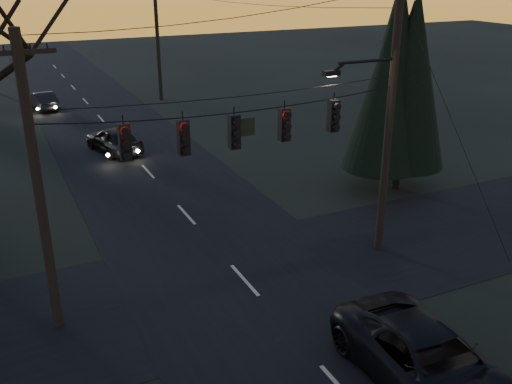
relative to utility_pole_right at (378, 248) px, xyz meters
name	(u,v)px	position (x,y,z in m)	size (l,w,h in m)	color
main_road	(159,184)	(-5.50, 10.00, 0.01)	(8.00, 120.00, 0.02)	black
cross_road	(245,280)	(-5.50, 0.00, 0.01)	(60.00, 7.00, 0.02)	black
utility_pole_right	(378,248)	(0.00, 0.00, 0.00)	(5.00, 0.30, 10.00)	black
utility_pole_left	(59,326)	(-11.50, 0.00, 0.00)	(1.80, 0.30, 8.50)	black
utility_pole_far_r	(161,100)	(0.00, 28.00, 0.00)	(1.80, 0.30, 8.50)	black
span_signal_assembly	(236,129)	(-5.74, 0.00, 5.28)	(11.50, 0.44, 1.55)	black
evergreen_right	(405,85)	(4.51, 4.71, 4.92)	(4.20, 4.20, 8.65)	black
suv_near	(428,363)	(-3.58, -6.73, 0.79)	(2.61, 5.66, 1.57)	black
sedan_oncoming_a	(114,140)	(-6.30, 16.04, 0.74)	(1.74, 4.32, 1.47)	black
sedan_oncoming_b	(43,101)	(-8.70, 28.66, 0.64)	(1.36, 3.89, 1.28)	black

